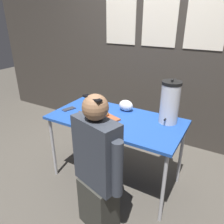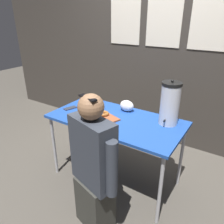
{
  "view_description": "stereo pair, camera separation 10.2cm",
  "coord_description": "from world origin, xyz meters",
  "px_view_note": "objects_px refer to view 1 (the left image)",
  "views": [
    {
      "loc": [
        0.96,
        -1.73,
        1.71
      ],
      "look_at": [
        -0.04,
        0.0,
        0.81
      ],
      "focal_mm": 35.0,
      "sensor_mm": 36.0,
      "label": 1
    },
    {
      "loc": [
        1.05,
        -1.68,
        1.71
      ],
      "look_at": [
        -0.04,
        0.0,
        0.81
      ],
      "focal_mm": 35.0,
      "sensor_mm": 36.0,
      "label": 2
    }
  ],
  "objects_px": {
    "person_seated": "(97,170)",
    "cell_phone": "(69,109)",
    "donut_box": "(98,116)",
    "coffee_urn": "(170,102)"
  },
  "relations": [
    {
      "from": "coffee_urn",
      "to": "person_seated",
      "type": "xyz_separation_m",
      "value": [
        -0.31,
        -0.77,
        -0.37
      ]
    },
    {
      "from": "coffee_urn",
      "to": "cell_phone",
      "type": "bearing_deg",
      "value": -166.63
    },
    {
      "from": "donut_box",
      "to": "coffee_urn",
      "type": "height_order",
      "value": "coffee_urn"
    },
    {
      "from": "donut_box",
      "to": "cell_phone",
      "type": "xyz_separation_m",
      "value": [
        -0.4,
        0.02,
        -0.02
      ]
    },
    {
      "from": "cell_phone",
      "to": "person_seated",
      "type": "xyz_separation_m",
      "value": [
        0.72,
        -0.52,
        -0.17
      ]
    },
    {
      "from": "cell_phone",
      "to": "person_seated",
      "type": "distance_m",
      "value": 0.91
    },
    {
      "from": "donut_box",
      "to": "cell_phone",
      "type": "distance_m",
      "value": 0.4
    },
    {
      "from": "donut_box",
      "to": "person_seated",
      "type": "bearing_deg",
      "value": -38.34
    },
    {
      "from": "coffee_urn",
      "to": "cell_phone",
      "type": "relative_size",
      "value": 2.76
    },
    {
      "from": "person_seated",
      "to": "cell_phone",
      "type": "bearing_deg",
      "value": -20.38
    }
  ]
}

